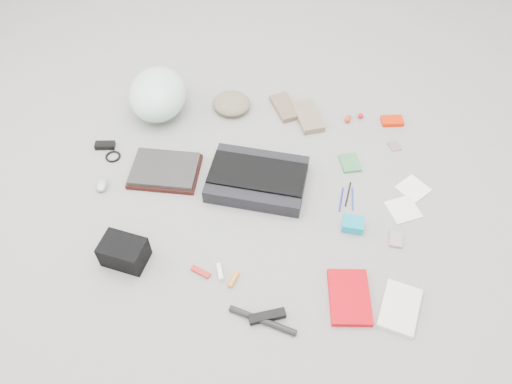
# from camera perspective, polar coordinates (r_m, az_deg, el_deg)

# --- Properties ---
(ground_plane) EXTENTS (4.00, 4.00, 0.00)m
(ground_plane) POSITION_cam_1_polar(r_m,az_deg,el_deg) (2.28, 0.00, -0.78)
(ground_plane) COLOR slate
(messenger_bag) EXTENTS (0.47, 0.35, 0.07)m
(messenger_bag) POSITION_cam_1_polar(r_m,az_deg,el_deg) (2.30, 0.15, 1.47)
(messenger_bag) COLOR black
(messenger_bag) RESTS_ON ground_plane
(bag_flap) EXTENTS (0.45, 0.24, 0.01)m
(bag_flap) POSITION_cam_1_polar(r_m,az_deg,el_deg) (2.27, 0.15, 2.16)
(bag_flap) COLOR black
(bag_flap) RESTS_ON messenger_bag
(laptop_sleeve) EXTENTS (0.32, 0.24, 0.02)m
(laptop_sleeve) POSITION_cam_1_polar(r_m,az_deg,el_deg) (2.40, -10.34, 2.32)
(laptop_sleeve) COLOR black
(laptop_sleeve) RESTS_ON ground_plane
(laptop) EXTENTS (0.31, 0.22, 0.02)m
(laptop) POSITION_cam_1_polar(r_m,az_deg,el_deg) (2.39, -10.41, 2.65)
(laptop) COLOR black
(laptop) RESTS_ON laptop_sleeve
(bike_helmet) EXTENTS (0.33, 0.40, 0.22)m
(bike_helmet) POSITION_cam_1_polar(r_m,az_deg,el_deg) (2.65, -11.17, 10.92)
(bike_helmet) COLOR silver
(bike_helmet) RESTS_ON ground_plane
(beanie) EXTENTS (0.26, 0.25, 0.07)m
(beanie) POSITION_cam_1_polar(r_m,az_deg,el_deg) (2.67, -2.81, 10.08)
(beanie) COLOR #70674F
(beanie) RESTS_ON ground_plane
(mitten_left) EXTENTS (0.18, 0.22, 0.03)m
(mitten_left) POSITION_cam_1_polar(r_m,az_deg,el_deg) (2.68, 3.31, 9.65)
(mitten_left) COLOR brown
(mitten_left) RESTS_ON ground_plane
(mitten_right) EXTENTS (0.18, 0.25, 0.03)m
(mitten_right) POSITION_cam_1_polar(r_m,az_deg,el_deg) (2.63, 5.96, 8.58)
(mitten_right) COLOR #7A6A56
(mitten_right) RESTS_ON ground_plane
(power_brick) EXTENTS (0.10, 0.05, 0.03)m
(power_brick) POSITION_cam_1_polar(r_m,az_deg,el_deg) (2.59, -16.87, 5.12)
(power_brick) COLOR black
(power_brick) RESTS_ON ground_plane
(cable_coil) EXTENTS (0.09, 0.09, 0.01)m
(cable_coil) POSITION_cam_1_polar(r_m,az_deg,el_deg) (2.53, -16.03, 3.92)
(cable_coil) COLOR black
(cable_coil) RESTS_ON ground_plane
(mouse) EXTENTS (0.06, 0.09, 0.03)m
(mouse) POSITION_cam_1_polar(r_m,az_deg,el_deg) (2.41, -17.22, 0.82)
(mouse) COLOR #999AA7
(mouse) RESTS_ON ground_plane
(camera_bag) EXTENTS (0.20, 0.16, 0.12)m
(camera_bag) POSITION_cam_1_polar(r_m,az_deg,el_deg) (2.12, -14.84, -6.65)
(camera_bag) COLOR black
(camera_bag) RESTS_ON ground_plane
(multitool) EXTENTS (0.09, 0.05, 0.01)m
(multitool) POSITION_cam_1_polar(r_m,az_deg,el_deg) (2.07, -6.34, -9.06)
(multitool) COLOR #A11A17
(multitool) RESTS_ON ground_plane
(toiletry_tube_white) EXTENTS (0.04, 0.08, 0.02)m
(toiletry_tube_white) POSITION_cam_1_polar(r_m,az_deg,el_deg) (2.06, -4.14, -9.09)
(toiletry_tube_white) COLOR white
(toiletry_tube_white) RESTS_ON ground_plane
(toiletry_tube_orange) EXTENTS (0.04, 0.07, 0.02)m
(toiletry_tube_orange) POSITION_cam_1_polar(r_m,az_deg,el_deg) (2.04, -2.58, -9.95)
(toiletry_tube_orange) COLOR orange
(toiletry_tube_orange) RESTS_ON ground_plane
(u_lock) EXTENTS (0.15, 0.08, 0.03)m
(u_lock) POSITION_cam_1_polar(r_m,az_deg,el_deg) (1.96, 1.29, -14.02)
(u_lock) COLOR black
(u_lock) RESTS_ON ground_plane
(bike_pump) EXTENTS (0.27, 0.10, 0.03)m
(bike_pump) POSITION_cam_1_polar(r_m,az_deg,el_deg) (1.96, 0.76, -14.47)
(bike_pump) COLOR black
(bike_pump) RESTS_ON ground_plane
(book_red) EXTENTS (0.18, 0.25, 0.02)m
(book_red) POSITION_cam_1_polar(r_m,az_deg,el_deg) (2.03, 10.62, -11.71)
(book_red) COLOR red
(book_red) RESTS_ON ground_plane
(book_white) EXTENTS (0.19, 0.24, 0.02)m
(book_white) POSITION_cam_1_polar(r_m,az_deg,el_deg) (2.06, 16.12, -12.61)
(book_white) COLOR silver
(book_white) RESTS_ON ground_plane
(notepad) EXTENTS (0.11, 0.13, 0.01)m
(notepad) POSITION_cam_1_polar(r_m,az_deg,el_deg) (2.45, 10.67, 3.29)
(notepad) COLOR #2F6D3F
(notepad) RESTS_ON ground_plane
(pen_blue) EXTENTS (0.02, 0.14, 0.01)m
(pen_blue) POSITION_cam_1_polar(r_m,az_deg,el_deg) (2.30, 9.72, -0.83)
(pen_blue) COLOR #191A9D
(pen_blue) RESTS_ON ground_plane
(pen_black) EXTENTS (0.03, 0.14, 0.01)m
(pen_black) POSITION_cam_1_polar(r_m,az_deg,el_deg) (2.33, 10.48, -0.23)
(pen_black) COLOR black
(pen_black) RESTS_ON ground_plane
(pen_navy) EXTENTS (0.01, 0.13, 0.01)m
(pen_navy) POSITION_cam_1_polar(r_m,az_deg,el_deg) (2.31, 10.99, -0.77)
(pen_navy) COLOR navy
(pen_navy) RESTS_ON ground_plane
(accordion_wallet) EXTENTS (0.10, 0.08, 0.05)m
(accordion_wallet) POSITION_cam_1_polar(r_m,az_deg,el_deg) (2.21, 11.01, -3.65)
(accordion_wallet) COLOR #0998BE
(accordion_wallet) RESTS_ON ground_plane
(card_deck) EXTENTS (0.06, 0.08, 0.01)m
(card_deck) POSITION_cam_1_polar(r_m,az_deg,el_deg) (2.22, 15.67, -5.21)
(card_deck) COLOR #A18391
(card_deck) RESTS_ON ground_plane
(napkin_top) EXTENTS (0.17, 0.17, 0.01)m
(napkin_top) POSITION_cam_1_polar(r_m,az_deg,el_deg) (2.42, 17.52, 0.37)
(napkin_top) COLOR white
(napkin_top) RESTS_ON ground_plane
(napkin_bottom) EXTENTS (0.17, 0.17, 0.01)m
(napkin_bottom) POSITION_cam_1_polar(r_m,az_deg,el_deg) (2.33, 16.47, -1.94)
(napkin_bottom) COLOR silver
(napkin_bottom) RESTS_ON ground_plane
(lollipop_a) EXTENTS (0.04, 0.04, 0.03)m
(lollipop_a) POSITION_cam_1_polar(r_m,az_deg,el_deg) (2.64, 10.41, 8.10)
(lollipop_a) COLOR red
(lollipop_a) RESTS_ON ground_plane
(lollipop_b) EXTENTS (0.03, 0.03, 0.02)m
(lollipop_b) POSITION_cam_1_polar(r_m,az_deg,el_deg) (2.67, 10.56, 8.43)
(lollipop_b) COLOR #A92F1A
(lollipop_b) RESTS_ON ground_plane
(lollipop_c) EXTENTS (0.03, 0.03, 0.03)m
(lollipop_c) POSITION_cam_1_polar(r_m,az_deg,el_deg) (2.68, 11.88, 8.53)
(lollipop_c) COLOR red
(lollipop_c) RESTS_ON ground_plane
(altoids_tin) EXTENTS (0.12, 0.08, 0.02)m
(altoids_tin) POSITION_cam_1_polar(r_m,az_deg,el_deg) (2.69, 15.29, 7.84)
(altoids_tin) COLOR red
(altoids_tin) RESTS_ON ground_plane
(stamp_sheet) EXTENTS (0.08, 0.08, 0.00)m
(stamp_sheet) POSITION_cam_1_polar(r_m,az_deg,el_deg) (2.58, 15.52, 5.07)
(stamp_sheet) COLOR slate
(stamp_sheet) RESTS_ON ground_plane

